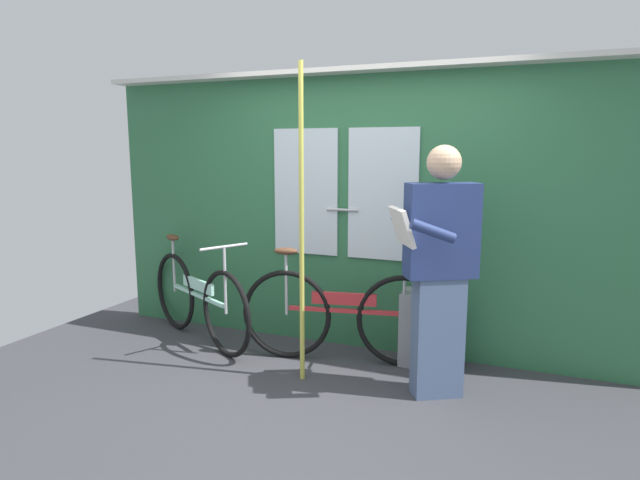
# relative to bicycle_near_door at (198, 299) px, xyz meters

# --- Properties ---
(ground_plane) EXTENTS (5.98, 4.31, 0.04)m
(ground_plane) POSITION_rel_bicycle_near_door_xyz_m (1.44, -0.91, -0.41)
(ground_plane) COLOR #38383D
(train_door_wall) EXTENTS (4.98, 0.28, 2.38)m
(train_door_wall) POSITION_rel_bicycle_near_door_xyz_m (1.44, 0.44, 0.85)
(train_door_wall) COLOR #2D6B42
(train_door_wall) RESTS_ON ground_plane
(bicycle_near_door) EXTENTS (1.53, 0.83, 0.95)m
(bicycle_near_door) POSITION_rel_bicycle_near_door_xyz_m (0.00, 0.00, 0.00)
(bicycle_near_door) COLOR black
(bicycle_near_door) RESTS_ON ground_plane
(bicycle_leaning_behind) EXTENTS (1.69, 0.50, 0.96)m
(bicycle_leaning_behind) POSITION_rel_bicycle_near_door_xyz_m (1.38, 0.03, 0.01)
(bicycle_leaning_behind) COLOR black
(bicycle_leaning_behind) RESTS_ON ground_plane
(passenger_reading_newspaper) EXTENTS (0.64, 0.59, 1.76)m
(passenger_reading_newspaper) POSITION_rel_bicycle_near_door_xyz_m (2.19, -0.29, 0.54)
(passenger_reading_newspaper) COLOR slate
(passenger_reading_newspaper) RESTS_ON ground_plane
(trash_bin_by_wall) EXTENTS (0.37, 0.28, 0.61)m
(trash_bin_by_wall) POSITION_rel_bicycle_near_door_xyz_m (2.01, 0.23, -0.09)
(trash_bin_by_wall) COLOR gray
(trash_bin_by_wall) RESTS_ON ground_plane
(handrail_pole) EXTENTS (0.04, 0.04, 2.34)m
(handrail_pole) POSITION_rel_bicycle_near_door_xyz_m (1.21, -0.40, 0.78)
(handrail_pole) COLOR #C6C14C
(handrail_pole) RESTS_ON ground_plane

